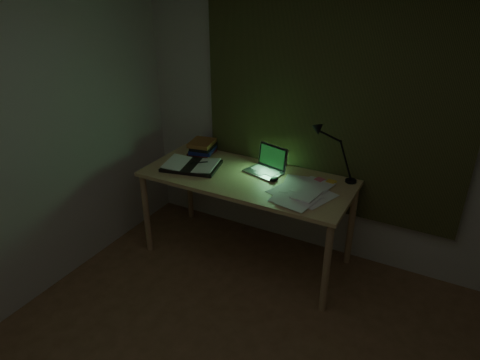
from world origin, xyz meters
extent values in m
cube|color=beige|center=(0.00, 2.00, 1.25)|extent=(3.50, 0.00, 2.50)
cube|color=#32361B|center=(0.00, 1.96, 1.45)|extent=(2.20, 0.06, 2.00)
ellipsoid|color=black|center=(-0.29, 1.57, 0.82)|extent=(0.08, 0.10, 0.03)
cube|color=yellow|center=(0.13, 1.75, 0.81)|extent=(0.08, 0.08, 0.01)
cube|color=#F05D7C|center=(0.03, 1.74, 0.81)|extent=(0.09, 0.09, 0.01)
camera|label=1|loc=(0.94, -1.31, 2.34)|focal=32.00mm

